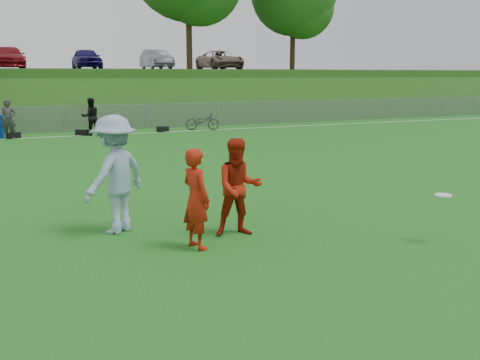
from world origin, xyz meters
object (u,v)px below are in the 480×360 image
player_red_left (196,199)px  frisbee (443,195)px  bicycle (202,121)px  player_red_center (239,187)px  player_blue (115,175)px

player_red_left → frisbee: player_red_left is taller
player_red_left → bicycle: 18.64m
player_red_left → player_red_center: (0.91, 0.38, 0.03)m
bicycle → player_red_center: bearing=-174.4°
player_red_left → player_red_center: 0.99m
frisbee → player_red_left: bearing=159.9°
player_red_center → player_blue: 2.17m
player_red_left → player_red_center: bearing=-82.5°
player_red_left → bicycle: (6.48, 17.47, -0.37)m
player_blue → frisbee: (4.76, -2.81, -0.23)m
player_red_left → frisbee: 4.03m
player_red_left → frisbee: (3.78, -1.38, -0.01)m
bicycle → player_red_left: bearing=-176.7°
player_red_left → bicycle: bearing=-35.7°
frisbee → bicycle: 19.05m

